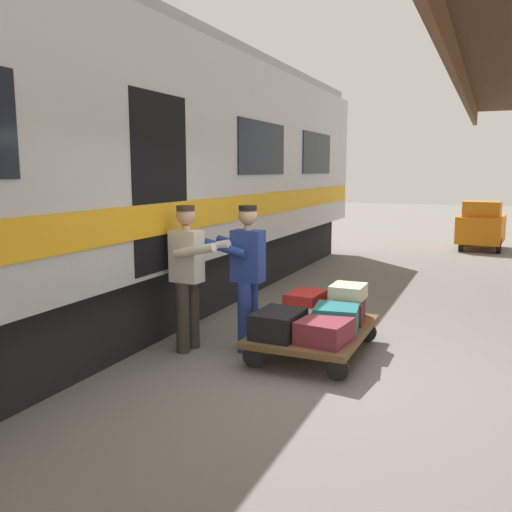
% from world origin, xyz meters
% --- Properties ---
extents(ground_plane, '(60.00, 60.00, 0.00)m').
position_xyz_m(ground_plane, '(0.00, 0.00, 0.00)').
color(ground_plane, slate).
extents(train_car, '(3.02, 16.89, 4.00)m').
position_xyz_m(train_car, '(3.68, -0.00, 2.06)').
color(train_car, '#B7BABF').
rests_on(train_car, ground_plane).
extents(luggage_cart, '(1.17, 1.71, 0.31)m').
position_xyz_m(luggage_cart, '(0.51, -0.54, 0.27)').
color(luggage_cart, brown).
rests_on(luggage_cart, ground_plane).
extents(suitcase_maroon_trunk, '(0.48, 0.68, 0.25)m').
position_xyz_m(suitcase_maroon_trunk, '(0.25, -1.01, 0.44)').
color(suitcase_maroon_trunk, maroon).
rests_on(suitcase_maroon_trunk, luggage_cart).
extents(suitcase_teal_softside, '(0.55, 0.58, 0.28)m').
position_xyz_m(suitcase_teal_softside, '(0.25, -0.54, 0.45)').
color(suitcase_teal_softside, '#1E666B').
rests_on(suitcase_teal_softside, luggage_cart).
extents(suitcase_black_hardshell, '(0.49, 0.62, 0.28)m').
position_xyz_m(suitcase_black_hardshell, '(0.77, -0.07, 0.45)').
color(suitcase_black_hardshell, black).
rests_on(suitcase_black_hardshell, luggage_cart).
extents(suitcase_red_plastic, '(0.44, 0.57, 0.30)m').
position_xyz_m(suitcase_red_plastic, '(0.77, -1.01, 0.46)').
color(suitcase_red_plastic, '#AD231E').
rests_on(suitcase_red_plastic, luggage_cart).
extents(suitcase_burgundy_valise, '(0.55, 0.60, 0.24)m').
position_xyz_m(suitcase_burgundy_valise, '(0.25, -0.07, 0.43)').
color(suitcase_burgundy_valise, maroon).
rests_on(suitcase_burgundy_valise, luggage_cart).
extents(suitcase_gray_aluminum, '(0.46, 0.57, 0.17)m').
position_xyz_m(suitcase_gray_aluminum, '(0.77, -0.54, 0.40)').
color(suitcase_gray_aluminum, '#9EA0A5').
rests_on(suitcase_gray_aluminum, luggage_cart).
extents(suitcase_cream_canvas, '(0.39, 0.44, 0.18)m').
position_xyz_m(suitcase_cream_canvas, '(0.25, -1.05, 0.65)').
color(suitcase_cream_canvas, beige).
rests_on(suitcase_cream_canvas, suitcase_maroon_trunk).
extents(porter_in_overalls, '(0.67, 0.42, 1.70)m').
position_xyz_m(porter_in_overalls, '(1.30, -0.38, 0.93)').
color(porter_in_overalls, navy).
rests_on(porter_in_overalls, ground_plane).
extents(porter_by_door, '(0.69, 0.46, 1.70)m').
position_xyz_m(porter_by_door, '(1.90, -0.08, 0.93)').
color(porter_by_door, '#332D28').
rests_on(porter_by_door, ground_plane).
extents(baggage_tug, '(1.24, 1.79, 1.30)m').
position_xyz_m(baggage_tug, '(-1.04, -10.34, 0.63)').
color(baggage_tug, orange).
rests_on(baggage_tug, ground_plane).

